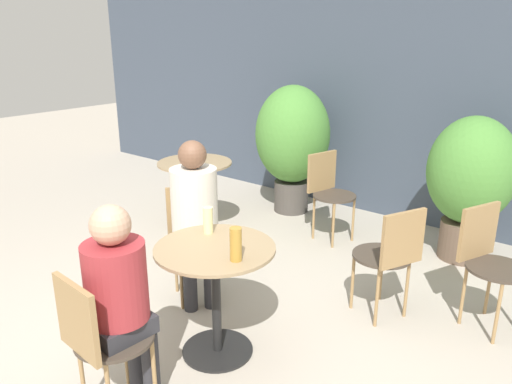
# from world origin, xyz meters

# --- Properties ---
(ground_plane) EXTENTS (20.00, 20.00, 0.00)m
(ground_plane) POSITION_xyz_m (0.00, 0.00, 0.00)
(ground_plane) COLOR #B2A899
(storefront_wall) EXTENTS (10.00, 0.06, 3.00)m
(storefront_wall) POSITION_xyz_m (0.00, 3.28, 1.50)
(storefront_wall) COLOR #3D4756
(storefront_wall) RESTS_ON ground_plane
(cafe_table_near) EXTENTS (0.75, 0.75, 0.75)m
(cafe_table_near) POSITION_xyz_m (0.11, 0.23, 0.54)
(cafe_table_near) COLOR black
(cafe_table_near) RESTS_ON ground_plane
(cafe_table_far) EXTENTS (0.74, 0.74, 0.75)m
(cafe_table_far) POSITION_xyz_m (-1.45, 1.59, 0.54)
(cafe_table_far) COLOR black
(cafe_table_far) RESTS_ON ground_plane
(bistro_chair_0) EXTENTS (0.48, 0.47, 0.86)m
(bistro_chair_0) POSITION_xyz_m (-0.56, 0.69, 0.53)
(bistro_chair_0) COLOR #42382D
(bistro_chair_0) RESTS_ON ground_plane
(bistro_chair_1) EXTENTS (0.42, 0.43, 0.86)m
(bistro_chair_1) POSITION_xyz_m (0.05, -0.58, 0.53)
(bistro_chair_1) COLOR #42382D
(bistro_chair_1) RESTS_ON ground_plane
(bistro_chair_2) EXTENTS (0.47, 0.45, 0.86)m
(bistro_chair_2) POSITION_xyz_m (1.33, 1.67, 0.53)
(bistro_chair_2) COLOR #42382D
(bistro_chair_2) RESTS_ON ground_plane
(bistro_chair_3) EXTENTS (0.47, 0.46, 0.86)m
(bistro_chair_3) POSITION_xyz_m (0.79, 1.29, 0.53)
(bistro_chair_3) COLOR #42382D
(bistro_chair_3) RESTS_ON ground_plane
(bistro_chair_4) EXTENTS (0.45, 0.43, 0.86)m
(bistro_chair_4) POSITION_xyz_m (-0.33, 2.31, 0.53)
(bistro_chair_4) COLOR #42382D
(bistro_chair_4) RESTS_ON ground_plane
(seated_person_0) EXTENTS (0.43, 0.42, 1.26)m
(seated_person_0) POSITION_xyz_m (-0.44, 0.61, 0.75)
(seated_person_0) COLOR #2D2D33
(seated_person_0) RESTS_ON ground_plane
(seated_person_1) EXTENTS (0.32, 0.34, 1.19)m
(seated_person_1) POSITION_xyz_m (0.06, -0.43, 0.72)
(seated_person_1) COLOR #2D2D33
(seated_person_1) RESTS_ON ground_plane
(beer_glass_0) EXTENTS (0.07, 0.07, 0.20)m
(beer_glass_0) POSITION_xyz_m (0.33, 0.18, 0.85)
(beer_glass_0) COLOR #B28433
(beer_glass_0) RESTS_ON cafe_table_near
(beer_glass_1) EXTENTS (0.06, 0.06, 0.18)m
(beer_glass_1) POSITION_xyz_m (-0.07, 0.37, 0.83)
(beer_glass_1) COLOR beige
(beer_glass_1) RESTS_ON cafe_table_near
(potted_plant_0) EXTENTS (0.83, 0.83, 1.44)m
(potted_plant_0) POSITION_xyz_m (-1.05, 2.72, 0.85)
(potted_plant_0) COLOR #47423D
(potted_plant_0) RESTS_ON ground_plane
(potted_plant_1) EXTENTS (0.76, 0.76, 1.31)m
(potted_plant_1) POSITION_xyz_m (0.89, 2.67, 0.77)
(potted_plant_1) COLOR brown
(potted_plant_1) RESTS_ON ground_plane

